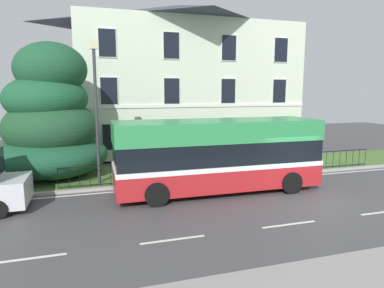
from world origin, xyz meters
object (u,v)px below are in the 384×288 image
object	(u,v)px
evergreen_tree	(50,124)
single_decker_bus	(218,154)
street_lamp_post	(96,104)
georgian_townhouse	(179,76)

from	to	relation	value
evergreen_tree	single_decker_bus	world-z (taller)	evergreen_tree
evergreen_tree	street_lamp_post	world-z (taller)	evergreen_tree
georgian_townhouse	street_lamp_post	world-z (taller)	georgian_townhouse
georgian_townhouse	evergreen_tree	bearing A→B (deg)	-137.53
georgian_townhouse	street_lamp_post	bearing A→B (deg)	-122.67
georgian_townhouse	single_decker_bus	distance (m)	13.48
georgian_townhouse	evergreen_tree	distance (m)	12.39
georgian_townhouse	single_decker_bus	bearing A→B (deg)	-97.21
evergreen_tree	street_lamp_post	distance (m)	3.35
single_decker_bus	street_lamp_post	distance (m)	6.00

